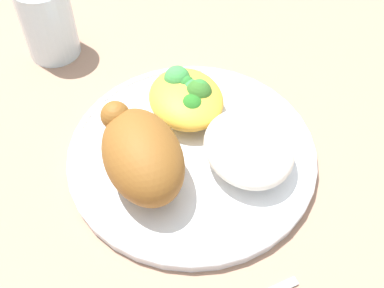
{
  "coord_description": "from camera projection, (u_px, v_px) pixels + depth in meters",
  "views": [
    {
      "loc": [
        -0.3,
        0.12,
        0.43
      ],
      "look_at": [
        0.0,
        0.0,
        0.03
      ],
      "focal_mm": 46.42,
      "sensor_mm": 36.0,
      "label": 1
    }
  ],
  "objects": [
    {
      "name": "mac_cheese_with_broccoli",
      "position": [
        187.0,
        96.0,
        0.55
      ],
      "size": [
        0.1,
        0.08,
        0.04
      ],
      "color": "gold",
      "rests_on": "plate"
    },
    {
      "name": "rice_pile",
      "position": [
        249.0,
        148.0,
        0.51
      ],
      "size": [
        0.1,
        0.09,
        0.04
      ],
      "primitive_type": "ellipsoid",
      "color": "white",
      "rests_on": "plate"
    },
    {
      "name": "ground_plane",
      "position": [
        192.0,
        158.0,
        0.54
      ],
      "size": [
        2.0,
        2.0,
        0.0
      ],
      "primitive_type": "plane",
      "color": "#A07860"
    },
    {
      "name": "roasted_chicken",
      "position": [
        142.0,
        155.0,
        0.48
      ],
      "size": [
        0.12,
        0.08,
        0.07
      ],
      "color": "brown",
      "rests_on": "plate"
    },
    {
      "name": "water_glass",
      "position": [
        48.0,
        21.0,
        0.61
      ],
      "size": [
        0.07,
        0.07,
        0.1
      ],
      "primitive_type": "cylinder",
      "color": "silver",
      "rests_on": "ground_plane"
    },
    {
      "name": "plate",
      "position": [
        192.0,
        154.0,
        0.53
      ],
      "size": [
        0.27,
        0.27,
        0.02
      ],
      "color": "white",
      "rests_on": "ground_plane"
    }
  ]
}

